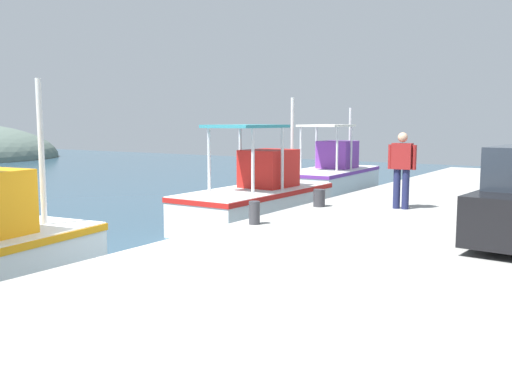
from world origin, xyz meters
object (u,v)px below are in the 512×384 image
at_px(fishing_boat_fourth, 332,175).
at_px(mooring_bollard_second, 254,213).
at_px(mooring_bollard_third, 319,198).
at_px(fishing_boat_third, 258,199).
at_px(fisherman_standing, 402,166).

relative_size(fishing_boat_fourth, mooring_bollard_second, 11.68).
distance_m(mooring_bollard_second, mooring_bollard_third, 2.74).
distance_m(fishing_boat_third, fishing_boat_fourth, 7.54).
height_order(fishing_boat_fourth, mooring_bollard_third, fishing_boat_fourth).
height_order(mooring_bollard_second, mooring_bollard_third, mooring_bollard_second).
xyz_separation_m(fishing_boat_third, fishing_boat_fourth, (7.41, 1.38, -0.02)).
xyz_separation_m(fisherman_standing, mooring_bollard_third, (-0.71, 1.70, -0.76)).
relative_size(fishing_boat_third, fisherman_standing, 2.98).
relative_size(fishing_boat_third, mooring_bollard_third, 12.74).
height_order(fishing_boat_third, fishing_boat_fourth, fishing_boat_third).
bearing_deg(mooring_bollard_third, fisherman_standing, -67.24).
bearing_deg(fishing_boat_third, mooring_bollard_third, -111.03).
xyz_separation_m(fishing_boat_third, mooring_bollard_second, (-3.61, -2.27, 0.31)).
bearing_deg(fishing_boat_third, fisherman_standing, -92.32).
relative_size(mooring_bollard_second, mooring_bollard_third, 1.11).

